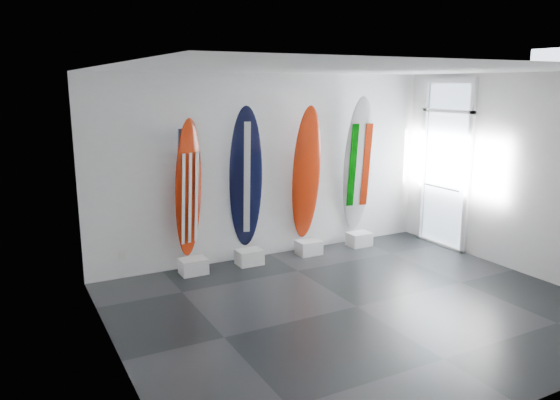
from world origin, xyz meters
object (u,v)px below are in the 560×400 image
surfboard_usa (188,189)px  surfboard_italy (358,165)px  surfboard_navy (246,179)px  surfboard_swiss (306,174)px

surfboard_usa → surfboard_italy: surfboard_italy is taller
surfboard_usa → surfboard_italy: size_ratio=0.88×
surfboard_usa → surfboard_navy: bearing=-18.6°
surfboard_navy → surfboard_swiss: 1.11m
surfboard_usa → surfboard_navy: surfboard_navy is taller
surfboard_usa → surfboard_swiss: size_ratio=0.93×
surfboard_usa → surfboard_swiss: (2.04, 0.00, 0.07)m
surfboard_swiss → surfboard_usa: bearing=-176.1°
surfboard_navy → surfboard_swiss: surfboard_navy is taller
surfboard_navy → surfboard_usa: bearing=-163.6°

